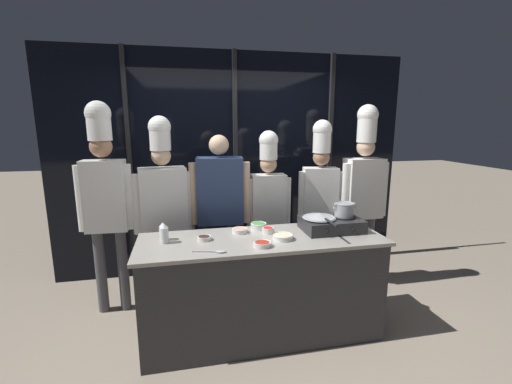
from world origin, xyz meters
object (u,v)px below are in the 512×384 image
object	(u,v)px
squeeze_bottle_oil	(163,232)
prep_bowl_shrimp	(240,230)
prep_bowl_bell_pepper	(268,230)
chef_sous	(164,200)
squeeze_bottle_clear	(164,234)
prep_bowl_chili_flakes	(262,244)
prep_bowl_scallions	(259,226)
chef_line	(268,199)
serving_spoon_slotted	(216,251)
person_guest	(220,203)
frying_pan	(319,216)
chef_apprentice	(364,184)
stock_pot	(344,209)
prep_bowl_soy_glaze	(204,238)
prep_bowl_noodles	(283,237)
chef_pastry	(320,191)
portable_stove	(331,224)
chef_head	(105,189)

from	to	relation	value
squeeze_bottle_oil	prep_bowl_shrimp	world-z (taller)	squeeze_bottle_oil
prep_bowl_bell_pepper	chef_sous	xyz separation A→B (m)	(-0.92, 0.63, 0.17)
squeeze_bottle_clear	prep_bowl_chili_flakes	bearing A→B (deg)	-17.78
prep_bowl_chili_flakes	prep_bowl_scallions	xyz separation A→B (m)	(0.07, 0.45, 0.01)
chef_line	serving_spoon_slotted	bearing A→B (deg)	57.77
person_guest	prep_bowl_bell_pepper	bearing A→B (deg)	124.33
person_guest	frying_pan	bearing A→B (deg)	145.66
prep_bowl_chili_flakes	prep_bowl_scallions	size ratio (longest dim) A/B	0.97
frying_pan	chef_apprentice	xyz separation A→B (m)	(0.77, 0.62, 0.15)
stock_pot	person_guest	xyz separation A→B (m)	(-1.06, 0.66, -0.04)
prep_bowl_soy_glaze	serving_spoon_slotted	world-z (taller)	prep_bowl_soy_glaze
prep_bowl_noodles	prep_bowl_scallions	bearing A→B (deg)	113.42
person_guest	chef_line	size ratio (longest dim) A/B	0.98
chef_pastry	chef_apprentice	distance (m)	0.49
prep_bowl_soy_glaze	chef_sous	bearing A→B (deg)	117.02
prep_bowl_scallions	frying_pan	bearing A→B (deg)	-18.81
prep_bowl_soy_glaze	chef_line	distance (m)	1.02
squeeze_bottle_clear	prep_bowl_soy_glaze	xyz separation A→B (m)	(0.32, 0.00, -0.06)
squeeze_bottle_clear	squeeze_bottle_oil	bearing A→B (deg)	100.09
prep_bowl_scallions	portable_stove	bearing A→B (deg)	-15.04
frying_pan	person_guest	size ratio (longest dim) A/B	0.29
squeeze_bottle_oil	person_guest	bearing A→B (deg)	48.25
chef_line	prep_bowl_chili_flakes	bearing A→B (deg)	74.34
prep_bowl_chili_flakes	chef_pastry	distance (m)	1.34
prep_bowl_scallions	person_guest	bearing A→B (deg)	121.49
portable_stove	prep_bowl_bell_pepper	distance (m)	0.59
prep_bowl_soy_glaze	chef_head	size ratio (longest dim) A/B	0.06
stock_pot	chef_apprentice	xyz separation A→B (m)	(0.53, 0.61, 0.10)
squeeze_bottle_oil	prep_bowl_soy_glaze	distance (m)	0.35
prep_bowl_scallions	serving_spoon_slotted	bearing A→B (deg)	-131.80
frying_pan	prep_bowl_chili_flakes	distance (m)	0.66
prep_bowl_soy_glaze	prep_bowl_scallions	world-z (taller)	prep_bowl_scallions
chef_line	squeeze_bottle_clear	bearing A→B (deg)	35.19
prep_bowl_soy_glaze	person_guest	xyz separation A→B (m)	(0.21, 0.69, 0.13)
prep_bowl_chili_flakes	chef_apprentice	bearing A→B (deg)	33.14
squeeze_bottle_oil	prep_bowl_chili_flakes	world-z (taller)	squeeze_bottle_oil
portable_stove	chef_apprentice	world-z (taller)	chef_apprentice
frying_pan	stock_pot	distance (m)	0.25
prep_bowl_soy_glaze	chef_apprentice	distance (m)	1.93
chef_pastry	chef_line	bearing A→B (deg)	13.21
squeeze_bottle_oil	chef_head	distance (m)	0.84
prep_bowl_scallions	chef_pastry	world-z (taller)	chef_pastry
squeeze_bottle_oil	chef_head	world-z (taller)	chef_head
chef_sous	chef_apprentice	bearing A→B (deg)	171.29
stock_pot	chef_pastry	xyz separation A→B (m)	(0.06, 0.71, 0.03)
chef_sous	chef_head	bearing A→B (deg)	-3.17
prep_bowl_bell_pepper	stock_pot	bearing A→B (deg)	-2.80
chef_apprentice	chef_pastry	bearing A→B (deg)	-13.24
stock_pot	prep_bowl_soy_glaze	xyz separation A→B (m)	(-1.27, -0.03, -0.17)
chef_line	chef_pastry	world-z (taller)	chef_pastry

